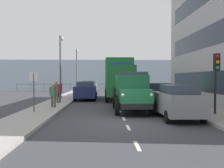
% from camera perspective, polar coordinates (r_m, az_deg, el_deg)
% --- Properties ---
extents(ground_plane, '(80.00, 80.00, 0.00)m').
position_cam_1_polar(ground_plane, '(20.74, 0.91, -4.31)').
color(ground_plane, '#38383D').
extents(sidewalk_left, '(2.22, 35.55, 0.15)m').
position_cam_1_polar(sidewalk_left, '(21.50, 13.68, -3.95)').
color(sidewalk_left, '#9E9993').
rests_on(sidewalk_left, ground_plane).
extents(sidewalk_right, '(2.22, 35.55, 0.15)m').
position_cam_1_polar(sidewalk_right, '(21.04, -12.14, -4.06)').
color(sidewalk_right, '#9E9993').
rests_on(sidewalk_right, ground_plane).
extents(road_centreline_markings, '(0.12, 31.66, 0.01)m').
position_cam_1_polar(road_centreline_markings, '(20.26, 0.98, -4.44)').
color(road_centreline_markings, silver).
rests_on(road_centreline_markings, ground_plane).
extents(sea_horizon, '(80.00, 0.80, 5.00)m').
position_cam_1_polar(sea_horizon, '(41.40, -0.51, 2.02)').
color(sea_horizon, '#8C9EAD').
rests_on(sea_horizon, ground_plane).
extents(seawall_railing, '(28.08, 0.08, 1.20)m').
position_cam_1_polar(seawall_railing, '(37.82, -0.38, -0.32)').
color(seawall_railing, '#4C5156').
rests_on(seawall_railing, ground_plane).
extents(truck_vintage_green, '(2.17, 5.64, 2.43)m').
position_cam_1_polar(truck_vintage_green, '(15.20, 4.55, -1.96)').
color(truck_vintage_green, black).
rests_on(truck_vintage_green, ground_plane).
extents(lorry_cargo_green, '(2.58, 8.20, 3.87)m').
position_cam_1_polar(lorry_cargo_green, '(23.81, 1.53, 1.43)').
color(lorry_cargo_green, '#1E7033').
rests_on(lorry_cargo_green, ground_plane).
extents(car_grey_kerbside_near, '(1.82, 3.98, 1.72)m').
position_cam_1_polar(car_grey_kerbside_near, '(13.01, 14.67, -3.83)').
color(car_grey_kerbside_near, slate).
rests_on(car_grey_kerbside_near, ground_plane).
extents(car_black_kerbside_1, '(1.89, 4.55, 1.72)m').
position_cam_1_polar(car_black_kerbside_1, '(17.93, 10.03, -2.36)').
color(car_black_kerbside_1, black).
rests_on(car_black_kerbside_1, ground_plane).
extents(car_navy_oppositeside_0, '(1.98, 4.28, 1.72)m').
position_cam_1_polar(car_navy_oppositeside_0, '(23.54, -5.98, -1.44)').
color(car_navy_oppositeside_0, navy).
rests_on(car_navy_oppositeside_0, ground_plane).
extents(car_silver_oppositeside_1, '(1.80, 4.62, 1.72)m').
position_cam_1_polar(car_silver_oppositeside_1, '(28.99, -5.21, -0.90)').
color(car_silver_oppositeside_1, '#B7BABF').
rests_on(car_silver_oppositeside_1, ground_plane).
extents(pedestrian_in_dark_coat, '(0.53, 0.34, 1.58)m').
position_cam_1_polar(pedestrian_in_dark_coat, '(16.83, -13.19, -2.03)').
color(pedestrian_in_dark_coat, '#4C473D').
rests_on(pedestrian_in_dark_coat, sidewalk_right).
extents(pedestrian_couple_a, '(0.53, 0.34, 1.58)m').
position_cam_1_polar(pedestrian_couple_a, '(19.59, -12.08, -1.52)').
color(pedestrian_couple_a, '#4C473D').
rests_on(pedestrian_couple_a, sidewalk_right).
extents(pedestrian_with_bag, '(0.53, 0.34, 1.64)m').
position_cam_1_polar(pedestrian_with_bag, '(22.08, -12.63, -1.10)').
color(pedestrian_with_bag, black).
rests_on(pedestrian_with_bag, sidewalk_right).
extents(pedestrian_by_lamp, '(0.53, 0.34, 1.66)m').
position_cam_1_polar(pedestrian_by_lamp, '(24.64, -11.88, -0.80)').
color(pedestrian_by_lamp, black).
rests_on(pedestrian_by_lamp, sidewalk_right).
extents(traffic_light_near, '(0.28, 0.41, 3.20)m').
position_cam_1_polar(traffic_light_near, '(14.34, 22.65, 2.90)').
color(traffic_light_near, black).
rests_on(traffic_light_near, sidewalk_left).
extents(lamp_post_promenade, '(0.32, 1.14, 5.71)m').
position_cam_1_polar(lamp_post_promenade, '(23.18, -11.60, 5.18)').
color(lamp_post_promenade, '#59595B').
rests_on(lamp_post_promenade, sidewalk_right).
extents(lamp_post_far, '(0.32, 1.14, 5.79)m').
position_cam_1_polar(lamp_post_far, '(34.41, -8.02, 4.04)').
color(lamp_post_far, '#59595B').
rests_on(lamp_post_far, sidewalk_right).
extents(street_sign, '(0.50, 0.07, 2.25)m').
position_cam_1_polar(street_sign, '(14.90, -17.38, -0.15)').
color(street_sign, '#4C4C4C').
rests_on(street_sign, sidewalk_right).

